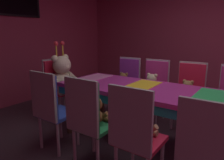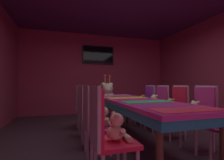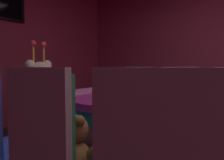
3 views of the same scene
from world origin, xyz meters
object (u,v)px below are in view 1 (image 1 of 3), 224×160
at_px(teddy_left_1, 212,146).
at_px(chair_left_4, 49,104).
at_px(teddy_right_3, 151,85).
at_px(chair_right_4, 128,80).
at_px(teddy_right_4, 123,82).
at_px(throne_chair, 56,82).
at_px(teddy_right_2, 187,91).
at_px(teddy_left_3, 96,112).
at_px(chair_left_2, 134,129).
at_px(teddy_left_2, 141,125).
at_px(banquet_table, 171,98).
at_px(chair_left_1, 208,152).
at_px(king_teddy_bear, 63,75).
at_px(chair_left_3, 87,115).
at_px(chair_right_2, 190,88).
at_px(chair_right_3, 155,83).

bearing_deg(teddy_left_1, chair_left_4, 93.78).
relative_size(chair_left_4, teddy_right_3, 2.87).
relative_size(chair_right_4, teddy_right_4, 3.24).
distance_m(chair_right_4, throne_chair, 1.25).
height_order(teddy_right_2, throne_chair, throne_chair).
height_order(teddy_left_3, chair_left_4, chair_left_4).
relative_size(teddy_left_1, chair_left_4, 0.29).
height_order(chair_left_2, teddy_right_3, chair_left_2).
distance_m(teddy_left_2, chair_right_4, 1.89).
xyz_separation_m(teddy_left_3, chair_right_4, (1.54, 0.53, 0.01)).
xyz_separation_m(banquet_table, teddy_right_3, (0.70, 0.57, -0.06)).
distance_m(chair_left_1, teddy_left_2, 0.62).
bearing_deg(chair_left_1, teddy_left_2, 75.34).
distance_m(banquet_table, chair_left_1, 1.05).
height_order(chair_left_4, king_teddy_bear, king_teddy_bear).
height_order(banquet_table, king_teddy_bear, king_teddy_bear).
distance_m(teddy_left_1, chair_left_2, 0.61).
xyz_separation_m(teddy_left_2, teddy_right_3, (1.42, 0.56, 0.01)).
bearing_deg(banquet_table, teddy_left_1, -141.39).
height_order(banquet_table, teddy_right_2, banquet_table).
bearing_deg(chair_left_1, banquet_table, 33.73).
bearing_deg(chair_left_3, teddy_left_3, 0.00).
xyz_separation_m(chair_left_4, throne_chair, (0.84, 0.86, 0.00)).
xyz_separation_m(chair_left_4, teddy_right_2, (1.56, -1.14, -0.02)).
bearing_deg(chair_left_2, chair_right_4, 32.37).
bearing_deg(teddy_left_2, chair_right_2, -0.28).
distance_m(teddy_right_3, chair_right_4, 0.54).
relative_size(teddy_right_2, teddy_right_3, 0.88).
relative_size(teddy_right_2, chair_right_4, 0.31).
height_order(teddy_left_1, chair_left_3, chair_left_3).
distance_m(chair_left_1, throne_chair, 2.73).
distance_m(chair_left_3, chair_right_3, 1.70).
bearing_deg(teddy_right_2, teddy_right_3, -88.42).
xyz_separation_m(teddy_right_2, king_teddy_bear, (-0.72, 1.84, 0.14)).
xyz_separation_m(chair_right_2, throne_chair, (-0.86, 2.00, 0.00)).
height_order(teddy_right_3, throne_chair, throne_chair).
bearing_deg(teddy_right_4, king_teddy_bear, -47.22).
xyz_separation_m(teddy_left_1, teddy_left_2, (0.01, 0.60, 0.01)).
bearing_deg(chair_right_2, chair_left_4, -33.74).
distance_m(banquet_table, teddy_right_2, 0.72).
distance_m(chair_left_4, teddy_right_3, 1.65).
height_order(teddy_left_3, teddy_right_4, teddy_left_3).
distance_m(chair_left_1, teddy_left_3, 1.15).
distance_m(chair_right_2, teddy_right_4, 1.10).
height_order(banquet_table, teddy_left_1, banquet_table).
xyz_separation_m(chair_right_2, teddy_right_2, (-0.14, 0.00, -0.02)).
bearing_deg(teddy_left_3, chair_left_1, -98.33).
height_order(teddy_right_3, teddy_right_4, teddy_right_3).
height_order(chair_left_1, teddy_left_3, chair_left_1).
bearing_deg(teddy_right_3, banquet_table, 39.01).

